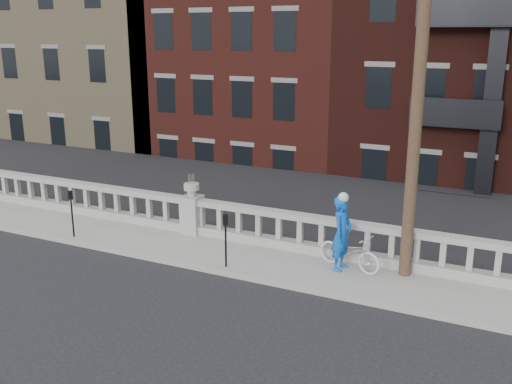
% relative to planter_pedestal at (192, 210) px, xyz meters
% --- Properties ---
extents(ground, '(120.00, 120.00, 0.00)m').
position_rel_planter_pedestal_xyz_m(ground, '(0.00, -3.95, -0.83)').
color(ground, black).
rests_on(ground, ground).
extents(sidewalk, '(32.00, 2.20, 0.15)m').
position_rel_planter_pedestal_xyz_m(sidewalk, '(0.00, -0.95, -0.76)').
color(sidewalk, '#9A978E').
rests_on(sidewalk, ground).
extents(balustrade, '(28.00, 0.34, 1.03)m').
position_rel_planter_pedestal_xyz_m(balustrade, '(0.00, 0.00, -0.19)').
color(balustrade, '#9A978E').
rests_on(balustrade, sidewalk).
extents(planter_pedestal, '(0.55, 0.55, 1.76)m').
position_rel_planter_pedestal_xyz_m(planter_pedestal, '(0.00, 0.00, 0.00)').
color(planter_pedestal, '#9A978E').
rests_on(planter_pedestal, sidewalk).
extents(lower_level, '(80.00, 44.00, 20.80)m').
position_rel_planter_pedestal_xyz_m(lower_level, '(0.56, 19.09, 1.80)').
color(lower_level, '#605E59').
rests_on(lower_level, ground).
extents(utility_pole, '(1.60, 0.28, 10.00)m').
position_rel_planter_pedestal_xyz_m(utility_pole, '(6.20, -0.35, 4.41)').
color(utility_pole, '#422D1E').
rests_on(utility_pole, sidewalk).
extents(parking_meter_b, '(0.10, 0.09, 1.36)m').
position_rel_planter_pedestal_xyz_m(parking_meter_b, '(-2.86, -1.80, 0.17)').
color(parking_meter_b, black).
rests_on(parking_meter_b, sidewalk).
extents(parking_meter_c, '(0.10, 0.09, 1.36)m').
position_rel_planter_pedestal_xyz_m(parking_meter_c, '(2.09, -1.80, 0.17)').
color(parking_meter_c, black).
rests_on(parking_meter_c, sidewalk).
extents(bicycle, '(1.80, 1.04, 0.89)m').
position_rel_planter_pedestal_xyz_m(bicycle, '(4.88, -0.57, -0.23)').
color(bicycle, silver).
rests_on(bicycle, sidewalk).
extents(cyclist, '(0.51, 0.72, 1.85)m').
position_rel_planter_pedestal_xyz_m(cyclist, '(4.70, -0.69, 0.24)').
color(cyclist, blue).
rests_on(cyclist, sidewalk).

